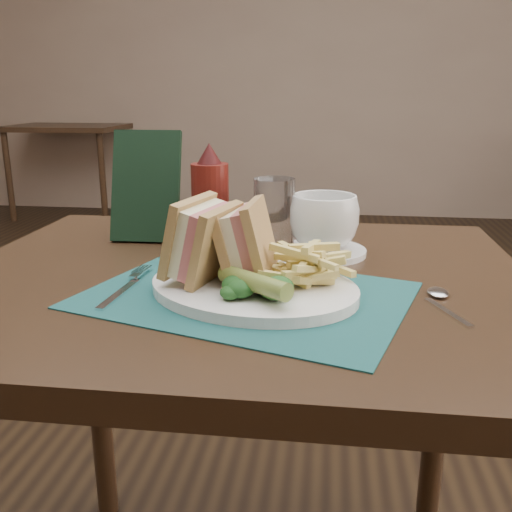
{
  "coord_description": "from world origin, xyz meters",
  "views": [
    {
      "loc": [
        0.14,
        -1.34,
        1.02
      ],
      "look_at": [
        0.04,
        -0.56,
        0.8
      ],
      "focal_mm": 40.0,
      "sensor_mm": 36.0,
      "label": 1
    }
  ],
  "objects_px": {
    "placemat": "(246,295)",
    "ketchup_bottle": "(210,196)",
    "plate": "(253,288)",
    "saucer": "(323,251)",
    "sandwich_half_a": "(188,238)",
    "table_main": "(240,477)",
    "drinking_glass": "(274,216)",
    "coffee_cup": "(324,222)",
    "sandwich_half_b": "(231,239)",
    "check_presenter": "(146,186)",
    "table_bg_left": "(72,170)"
  },
  "relations": [
    {
      "from": "drinking_glass",
      "to": "check_presenter",
      "type": "height_order",
      "value": "check_presenter"
    },
    {
      "from": "sandwich_half_a",
      "to": "drinking_glass",
      "type": "bearing_deg",
      "value": 78.11
    },
    {
      "from": "plate",
      "to": "sandwich_half_b",
      "type": "distance_m",
      "value": 0.08
    },
    {
      "from": "sandwich_half_b",
      "to": "saucer",
      "type": "relative_size",
      "value": 0.74
    },
    {
      "from": "ketchup_bottle",
      "to": "table_bg_left",
      "type": "bearing_deg",
      "value": 118.52
    },
    {
      "from": "sandwich_half_b",
      "to": "drinking_glass",
      "type": "xyz_separation_m",
      "value": [
        0.04,
        0.2,
        -0.01
      ]
    },
    {
      "from": "table_main",
      "to": "placemat",
      "type": "bearing_deg",
      "value": -74.19
    },
    {
      "from": "saucer",
      "to": "drinking_glass",
      "type": "bearing_deg",
      "value": 178.92
    },
    {
      "from": "placemat",
      "to": "sandwich_half_b",
      "type": "xyz_separation_m",
      "value": [
        -0.03,
        0.03,
        0.07
      ]
    },
    {
      "from": "saucer",
      "to": "ketchup_bottle",
      "type": "distance_m",
      "value": 0.22
    },
    {
      "from": "table_bg_left",
      "to": "coffee_cup",
      "type": "relative_size",
      "value": 7.51
    },
    {
      "from": "table_bg_left",
      "to": "drinking_glass",
      "type": "bearing_deg",
      "value": -60.22
    },
    {
      "from": "table_main",
      "to": "placemat",
      "type": "xyz_separation_m",
      "value": [
        0.03,
        -0.1,
        0.38
      ]
    },
    {
      "from": "plate",
      "to": "saucer",
      "type": "relative_size",
      "value": 2.0
    },
    {
      "from": "placemat",
      "to": "drinking_glass",
      "type": "distance_m",
      "value": 0.23
    },
    {
      "from": "sandwich_half_b",
      "to": "saucer",
      "type": "xyz_separation_m",
      "value": [
        0.13,
        0.19,
        -0.07
      ]
    },
    {
      "from": "sandwich_half_b",
      "to": "check_presenter",
      "type": "bearing_deg",
      "value": 131.93
    },
    {
      "from": "placemat",
      "to": "saucer",
      "type": "height_order",
      "value": "saucer"
    },
    {
      "from": "placemat",
      "to": "ketchup_bottle",
      "type": "bearing_deg",
      "value": 112.06
    },
    {
      "from": "drinking_glass",
      "to": "check_presenter",
      "type": "relative_size",
      "value": 0.62
    },
    {
      "from": "placemat",
      "to": "table_main",
      "type": "bearing_deg",
      "value": 105.81
    },
    {
      "from": "coffee_cup",
      "to": "check_presenter",
      "type": "relative_size",
      "value": 0.57
    },
    {
      "from": "sandwich_half_b",
      "to": "ketchup_bottle",
      "type": "xyz_separation_m",
      "value": [
        -0.08,
        0.22,
        0.02
      ]
    },
    {
      "from": "table_bg_left",
      "to": "saucer",
      "type": "bearing_deg",
      "value": -59.22
    },
    {
      "from": "table_bg_left",
      "to": "placemat",
      "type": "relative_size",
      "value": 2.1
    },
    {
      "from": "table_main",
      "to": "table_bg_left",
      "type": "bearing_deg",
      "value": 118.42
    },
    {
      "from": "sandwich_half_b",
      "to": "ketchup_bottle",
      "type": "height_order",
      "value": "ketchup_bottle"
    },
    {
      "from": "sandwich_half_b",
      "to": "check_presenter",
      "type": "relative_size",
      "value": 0.53
    },
    {
      "from": "plate",
      "to": "coffee_cup",
      "type": "relative_size",
      "value": 2.5
    },
    {
      "from": "table_main",
      "to": "ketchup_bottle",
      "type": "xyz_separation_m",
      "value": [
        -0.07,
        0.15,
        0.47
      ]
    },
    {
      "from": "sandwich_half_a",
      "to": "table_main",
      "type": "bearing_deg",
      "value": 69.24
    },
    {
      "from": "check_presenter",
      "to": "table_bg_left",
      "type": "bearing_deg",
      "value": 115.37
    },
    {
      "from": "table_main",
      "to": "drinking_glass",
      "type": "relative_size",
      "value": 6.92
    },
    {
      "from": "table_bg_left",
      "to": "plate",
      "type": "bearing_deg",
      "value": -61.74
    },
    {
      "from": "sandwich_half_b",
      "to": "check_presenter",
      "type": "height_order",
      "value": "check_presenter"
    },
    {
      "from": "sandwich_half_a",
      "to": "ketchup_bottle",
      "type": "bearing_deg",
      "value": 108.35
    },
    {
      "from": "table_bg_left",
      "to": "placemat",
      "type": "height_order",
      "value": "placemat"
    },
    {
      "from": "placemat",
      "to": "sandwich_half_a",
      "type": "relative_size",
      "value": 3.66
    },
    {
      "from": "placemat",
      "to": "plate",
      "type": "distance_m",
      "value": 0.01
    },
    {
      "from": "sandwich_half_b",
      "to": "drinking_glass",
      "type": "height_order",
      "value": "drinking_glass"
    },
    {
      "from": "ketchup_bottle",
      "to": "plate",
      "type": "bearing_deg",
      "value": -65.61
    },
    {
      "from": "sandwich_half_a",
      "to": "table_bg_left",
      "type": "bearing_deg",
      "value": 131.5
    },
    {
      "from": "placemat",
      "to": "saucer",
      "type": "distance_m",
      "value": 0.25
    },
    {
      "from": "coffee_cup",
      "to": "ketchup_bottle",
      "type": "bearing_deg",
      "value": 172.46
    },
    {
      "from": "coffee_cup",
      "to": "plate",
      "type": "bearing_deg",
      "value": -113.19
    },
    {
      "from": "table_main",
      "to": "sandwich_half_a",
      "type": "relative_size",
      "value": 7.69
    },
    {
      "from": "plate",
      "to": "drinking_glass",
      "type": "xyz_separation_m",
      "value": [
        0.01,
        0.22,
        0.06
      ]
    },
    {
      "from": "coffee_cup",
      "to": "sandwich_half_b",
      "type": "bearing_deg",
      "value": -123.1
    },
    {
      "from": "coffee_cup",
      "to": "drinking_glass",
      "type": "xyz_separation_m",
      "value": [
        -0.09,
        0.0,
        0.01
      ]
    },
    {
      "from": "table_main",
      "to": "coffee_cup",
      "type": "bearing_deg",
      "value": 43.49
    }
  ]
}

